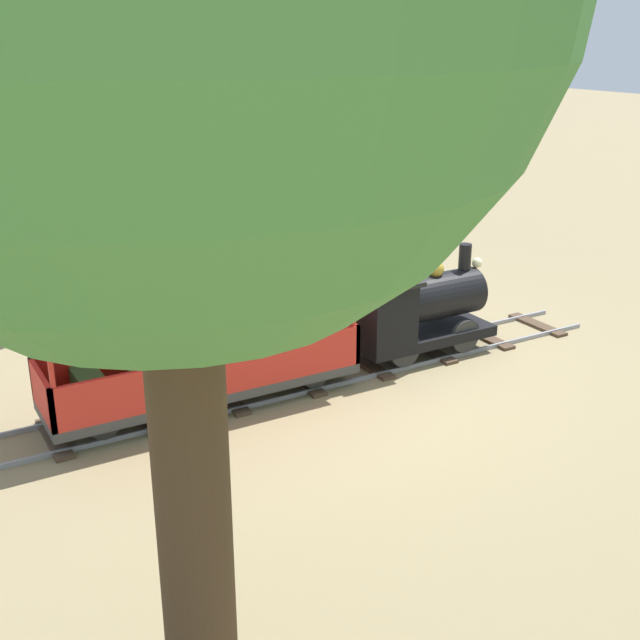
{
  "coord_description": "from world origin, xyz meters",
  "views": [
    {
      "loc": [
        5.68,
        -3.44,
        2.94
      ],
      "look_at": [
        0.0,
        -0.16,
        0.55
      ],
      "focal_mm": 44.83,
      "sensor_mm": 36.0,
      "label": 1
    }
  ],
  "objects_px": {
    "locomotive": "(413,308)",
    "conductor_person": "(342,243)",
    "oak_tree_near": "(41,36)",
    "passenger_car": "(203,358)"
  },
  "relations": [
    {
      "from": "locomotive",
      "to": "passenger_car",
      "type": "distance_m",
      "value": 2.11
    },
    {
      "from": "locomotive",
      "to": "conductor_person",
      "type": "bearing_deg",
      "value": -162.32
    },
    {
      "from": "passenger_car",
      "to": "conductor_person",
      "type": "relative_size",
      "value": 1.67
    },
    {
      "from": "passenger_car",
      "to": "locomotive",
      "type": "bearing_deg",
      "value": 90.0
    },
    {
      "from": "locomotive",
      "to": "conductor_person",
      "type": "distance_m",
      "value": 1.01
    },
    {
      "from": "passenger_car",
      "to": "oak_tree_near",
      "type": "xyz_separation_m",
      "value": [
        -3.66,
        -0.24,
        2.45
      ]
    },
    {
      "from": "passenger_car",
      "to": "conductor_person",
      "type": "xyz_separation_m",
      "value": [
        -0.85,
        1.84,
        0.54
      ]
    },
    {
      "from": "passenger_car",
      "to": "oak_tree_near",
      "type": "distance_m",
      "value": 4.41
    },
    {
      "from": "locomotive",
      "to": "conductor_person",
      "type": "height_order",
      "value": "conductor_person"
    },
    {
      "from": "conductor_person",
      "to": "oak_tree_near",
      "type": "height_order",
      "value": "oak_tree_near"
    }
  ]
}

